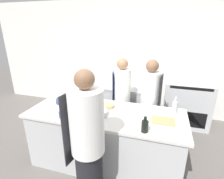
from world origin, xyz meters
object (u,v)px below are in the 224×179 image
Objects in this scene: chef_at_prep_near at (88,145)px; bottle_wine at (83,111)px; chef_at_pass_far at (121,101)px; cup at (62,115)px; bottle_cooking_oil at (145,126)px; bottle_olive_oil at (175,107)px; bowl_mixing_large at (107,106)px; chef_at_stove at (149,104)px; bottle_vinegar at (90,105)px; stockpot at (151,85)px; bowl_prep_small at (100,113)px; bowl_ceramic_blue at (64,100)px; oven_range at (186,103)px.

chef_at_prep_near is 0.58m from bottle_wine.
chef_at_pass_far reaches higher than cup.
chef_at_prep_near is 8.60× the size of bottle_cooking_oil.
bottle_olive_oil is 0.72m from bottle_cooking_oil.
chef_at_prep_near reaches higher than bowl_mixing_large.
chef_at_prep_near reaches higher than bottle_olive_oil.
bottle_olive_oil is (0.96, 1.02, 0.15)m from chef_at_prep_near.
chef_at_stove reaches higher than chef_at_pass_far.
bottle_vinegar is 2.67× the size of cup.
chef_at_stove is 0.54m from stockpot.
stockpot is (-0.43, 0.94, 0.01)m from bottle_olive_oil.
chef_at_pass_far reaches higher than bottle_vinegar.
bottle_olive_oil is at bearing 50.14° from chef_at_stove.
chef_at_stove is 1.56m from cup.
cup is (-0.30, -0.06, -0.06)m from bottle_wine.
chef_at_prep_near is 1.08× the size of chef_at_pass_far.
bowl_mixing_large is (-0.64, -0.54, 0.13)m from chef_at_stove.
chef_at_stove is at bearing 42.09° from cup.
chef_at_stove is (0.56, 1.46, -0.06)m from chef_at_prep_near.
cup is (-0.51, -0.50, 0.02)m from bowl_mixing_large.
bottle_wine is 1.16× the size of bowl_prep_small.
bowl_mixing_large is 0.77m from bowl_ceramic_blue.
chef_at_prep_near reaches higher than oven_range.
cup is at bearing -168.54° from bottle_wine.
chef_at_stove reaches higher than bottle_wine.
oven_range is 10.64× the size of cup.
cup is at bearing -135.48° from bowl_mixing_large.
bottle_vinegar reaches higher than stockpot.
oven_range is 2.63m from bottle_wine.
bottle_olive_oil is 1.28× the size of bottle_cooking_oil.
chef_at_pass_far is at bearing 117.34° from bottle_cooking_oil.
bowl_ceramic_blue is (-1.80, -0.12, -0.07)m from bottle_olive_oil.
chef_at_pass_far is 6.77× the size of bowl_prep_small.
chef_at_pass_far is at bearing 153.07° from bottle_olive_oil.
bowl_ceramic_blue is (-0.57, 0.18, -0.07)m from bottle_vinegar.
chef_at_pass_far is 5.83× the size of bottle_wine.
oven_range is at bearing 33.79° from stockpot.
bottle_olive_oil reaches higher than bottle_vinegar.
bottle_cooking_oil is (0.59, 0.40, 0.12)m from chef_at_prep_near.
bottle_vinegar is (-0.28, 0.72, 0.14)m from chef_at_prep_near.
bottle_olive_oil reaches higher than stockpot.
chef_at_pass_far is at bearing 79.10° from bowl_mixing_large.
stockpot is (-0.06, 1.55, 0.03)m from bottle_cooking_oil.
bottle_cooking_oil is 0.73m from bowl_prep_small.
bottle_cooking_oil is 0.85× the size of bowl_prep_small.
chef_at_pass_far reaches higher than bowl_mixing_large.
bottle_olive_oil is at bearing 3.69° from bowl_ceramic_blue.
bottle_olive_oil is 1.27m from bottle_vinegar.
chef_at_prep_near is at bearing -12.62° from chef_at_stove.
bowl_ceramic_blue is (-0.85, 0.90, 0.08)m from chef_at_prep_near.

